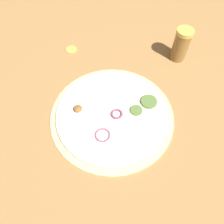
% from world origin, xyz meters
% --- Properties ---
extents(ground_plane, '(3.00, 3.00, 0.00)m').
position_xyz_m(ground_plane, '(0.00, 0.00, 0.00)').
color(ground_plane, '#9E703F').
extents(pizza, '(0.34, 0.34, 0.03)m').
position_xyz_m(pizza, '(-0.00, 0.00, 0.01)').
color(pizza, beige).
rests_on(pizza, ground_plane).
extents(spice_jar, '(0.05, 0.05, 0.11)m').
position_xyz_m(spice_jar, '(-0.31, -0.01, 0.05)').
color(spice_jar, olive).
rests_on(spice_jar, ground_plane).
extents(loose_cap, '(0.04, 0.04, 0.01)m').
position_xyz_m(loose_cap, '(-0.08, -0.29, 0.00)').
color(loose_cap, gold).
rests_on(loose_cap, ground_plane).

